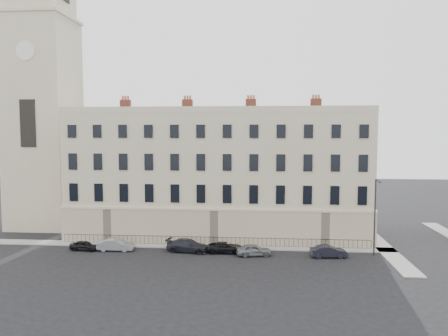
{
  "coord_description": "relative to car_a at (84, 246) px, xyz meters",
  "views": [
    {
      "loc": [
        -0.74,
        -42.93,
        12.93
      ],
      "look_at": [
        -5.2,
        10.0,
        8.52
      ],
      "focal_mm": 35.0,
      "sensor_mm": 36.0,
      "label": 1
    }
  ],
  "objects": [
    {
      "name": "church_tower",
      "position": [
        -10.12,
        11.6,
        18.12
      ],
      "size": [
        8.0,
        8.13,
        44.0
      ],
      "color": "#C4B792",
      "rests_on": "ground"
    },
    {
      "name": "car_e",
      "position": [
        18.48,
        -0.56,
        0.09
      ],
      "size": [
        3.87,
        2.06,
        1.25
      ],
      "primitive_type": "imported",
      "rotation": [
        0.0,
        0.0,
        1.74
      ],
      "color": "slate",
      "rests_on": "ground"
    },
    {
      "name": "car_c",
      "position": [
        11.4,
        0.41,
        0.15
      ],
      "size": [
        4.94,
        2.57,
        1.37
      ],
      "primitive_type": "imported",
      "rotation": [
        0.0,
        0.0,
        1.43
      ],
      "color": "black",
      "rests_on": "ground"
    },
    {
      "name": "streetlamp",
      "position": [
        31.05,
        0.61,
        3.93
      ],
      "size": [
        0.2,
        1.74,
        8.05
      ],
      "rotation": [
        0.0,
        0.0,
        -0.02
      ],
      "color": "#28272C",
      "rests_on": "ground"
    },
    {
      "name": "pavement_terrace",
      "position": [
        9.88,
        2.6,
        -0.48
      ],
      "size": [
        48.0,
        2.0,
        0.12
      ],
      "primitive_type": "cube",
      "color": "gray",
      "rests_on": "ground"
    },
    {
      "name": "terrace",
      "position": [
        13.91,
        9.57,
        6.96
      ],
      "size": [
        36.22,
        12.22,
        17.0
      ],
      "color": "#C4B792",
      "rests_on": "ground"
    },
    {
      "name": "car_f",
      "position": [
        26.2,
        -0.46,
        0.09
      ],
      "size": [
        3.9,
        1.71,
        1.24
      ],
      "primitive_type": "imported",
      "rotation": [
        0.0,
        0.0,
        1.68
      ],
      "color": "black",
      "rests_on": "ground"
    },
    {
      "name": "railings",
      "position": [
        13.88,
        3.0,
        0.02
      ],
      "size": [
        35.0,
        0.04,
        0.96
      ],
      "color": "black",
      "rests_on": "ground"
    },
    {
      "name": "car_b",
      "position": [
        3.45,
        0.23,
        0.11
      ],
      "size": [
        3.98,
        1.47,
        1.3
      ],
      "primitive_type": "imported",
      "rotation": [
        0.0,
        0.0,
        1.6
      ],
      "color": "gray",
      "rests_on": "ground"
    },
    {
      "name": "car_d",
      "position": [
        15.47,
        0.4,
        0.02
      ],
      "size": [
        4.08,
        1.98,
        1.12
      ],
      "primitive_type": "imported",
      "rotation": [
        0.0,
        0.0,
        1.6
      ],
      "color": "black",
      "rests_on": "ground"
    },
    {
      "name": "ground",
      "position": [
        19.88,
        -2.4,
        -0.54
      ],
      "size": [
        160.0,
        160.0,
        0.0
      ],
      "primitive_type": "plane",
      "color": "black",
      "rests_on": "ground"
    },
    {
      "name": "car_a",
      "position": [
        0.0,
        0.0,
        0.0
      ],
      "size": [
        3.24,
        1.52,
        1.07
      ],
      "primitive_type": "imported",
      "rotation": [
        0.0,
        0.0,
        1.49
      ],
      "color": "black",
      "rests_on": "ground"
    },
    {
      "name": "pavement_east_return",
      "position": [
        32.88,
        5.6,
        -0.48
      ],
      "size": [
        2.0,
        24.0,
        0.12
      ],
      "primitive_type": "cube",
      "color": "gray",
      "rests_on": "ground"
    }
  ]
}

